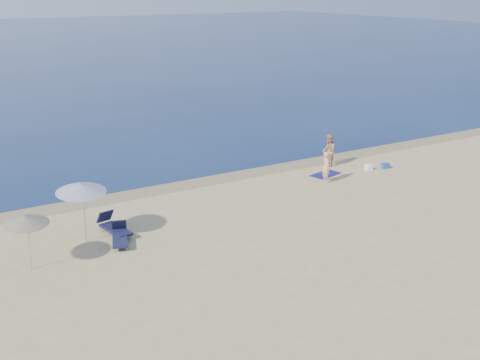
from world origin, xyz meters
The scene contains 10 objects.
wet_sand_strip centered at (0.00, 19.40, 0.00)m, with size 240.00×1.60×0.00m, color #847254.
person_left centered at (2.77, 16.18, 0.78)m, with size 0.57×0.37×1.56m, color #E4A880.
person_right centered at (4.63, 18.28, 0.86)m, with size 0.84×0.65×1.73m, color tan.
beach_towel centered at (3.53, 17.13, 0.01)m, with size 1.61×0.90×0.03m, color #101352.
white_bag centered at (6.02, 16.62, 0.14)m, with size 0.33×0.29×0.29m, color white.
blue_cooler centered at (6.96, 16.37, 0.14)m, with size 0.40×0.28×0.28m, color #1E4BA4.
umbrella_near centered at (-9.63, 15.30, 2.12)m, with size 2.02×2.04×2.42m.
umbrella_far centered at (-11.95, 13.92, 1.80)m, with size 1.83×1.84×2.06m.
lounger_left centered at (-8.48, 15.29, 0.30)m, with size 0.90×1.92×0.81m.
lounger_right centered at (-8.58, 14.35, 0.27)m, with size 1.08×1.77×0.74m.
Camera 1 is at (-15.46, -5.89, 9.33)m, focal length 45.00 mm.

